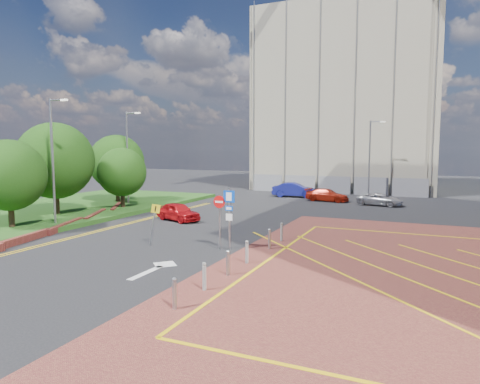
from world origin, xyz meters
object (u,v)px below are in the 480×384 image
Objects in this scene: tree_c at (122,172)px; tree_a at (9,175)px; tree_b at (55,161)px; tree_d at (117,162)px; lamp_left_far at (128,154)px; car_red_left at (178,212)px; sign_cluster at (226,212)px; car_blue_back at (294,190)px; car_silver_back at (380,199)px; lamp_back at (370,156)px; lamp_left_near at (53,156)px; car_red_back at (327,195)px; warning_sign at (154,219)px.

tree_a is at bearing -92.86° from tree_c.
tree_a is 5.27m from tree_b.
lamp_left_far is at bearing -25.68° from tree_d.
tree_d reaches higher than car_red_left.
sign_cluster is 24.48m from car_blue_back.
car_red_left is 18.88m from car_silver_back.
lamp_back is at bearing 36.09° from tree_d.
lamp_left_near is 25.24m from car_blue_back.
tree_b is 1.79× the size of car_red_left.
car_blue_back is at bearing 55.87° from tree_c.
lamp_left_near is at bearing 147.49° from car_silver_back.
lamp_left_far is at bearing 132.16° from car_red_back.
tree_b is 1.68× the size of car_silver_back.
lamp_left_far is 2.12× the size of car_red_left.
lamp_left_near reaches higher than car_silver_back.
lamp_left_far is at bearing 114.71° from tree_c.
car_red_left is at bearing 149.03° from car_silver_back.
lamp_back is 3.55× the size of warning_sign.
lamp_left_near reaches higher than tree_d.
lamp_back is 2.12× the size of car_red_left.
tree_d reaches higher than sign_cluster.
lamp_back reaches higher than tree_b.
lamp_left_near is 8.98m from car_red_left.
car_blue_back is at bearing -158.84° from lamp_back.
tree_c is 2.18× the size of warning_sign.
lamp_left_far is 1.73× the size of car_blue_back.
tree_b reaches higher than sign_cluster.
sign_cluster is at bearing -14.26° from tree_b.
car_red_back is (7.36, 15.40, -0.04)m from car_red_left.
car_blue_back is (-3.51, 24.19, -1.19)m from sign_cluster.
car_red_back is (13.16, 20.97, -4.05)m from lamp_left_near.
tree_c is at bearing -65.29° from lamp_left_far.
tree_b reaches higher than car_blue_back.
tree_b is 2.99× the size of warning_sign.
warning_sign is at bearing -44.54° from tree_d.
warning_sign is (-7.63, -27.74, -2.93)m from lamp_back.
car_red_left is 0.90× the size of car_red_back.
tree_b is 27.35m from car_silver_back.
lamp_left_far reaches higher than warning_sign.
tree_b is at bearing 141.42° from car_blue_back.
tree_d is 18.29m from car_blue_back.
tree_b is 24.49m from car_red_back.
car_blue_back is at bearing 89.21° from warning_sign.
tree_c is at bearing 68.20° from tree_b.
car_red_back is at bearing 88.85° from sign_cluster.
lamp_left_near is at bearing -44.25° from tree_b.
tree_c is 18.50m from car_blue_back.
tree_c is 19.43m from car_red_back.
tree_d is 2.70× the size of warning_sign.
warning_sign is 23.50m from car_silver_back.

